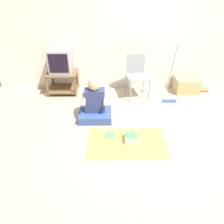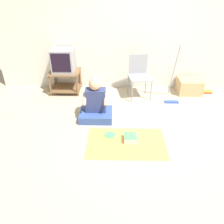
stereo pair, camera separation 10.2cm
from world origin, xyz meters
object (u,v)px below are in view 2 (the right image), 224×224
(paper_plate, at_px, (110,135))
(cardboard_box_stack, at_px, (189,86))
(tv, at_px, (63,60))
(person_seated, at_px, (96,105))
(folding_chair, at_px, (139,73))
(book_pile, at_px, (207,92))
(birthday_cake, at_px, (131,138))
(dust_mop, at_px, (173,85))

(paper_plate, bearing_deg, cardboard_box_stack, 43.30)
(tv, height_order, person_seated, tv)
(folding_chair, bearing_deg, book_pile, 5.42)
(tv, xyz_separation_m, cardboard_box_stack, (2.74, -0.01, -0.56))
(birthday_cake, bearing_deg, book_pile, 43.82)
(book_pile, bearing_deg, folding_chair, -174.58)
(person_seated, bearing_deg, paper_plate, -63.58)
(dust_mop, relative_size, person_seated, 1.42)
(birthday_cake, distance_m, paper_plate, 0.35)
(dust_mop, distance_m, book_pile, 1.03)
(dust_mop, xyz_separation_m, birthday_cake, (-0.91, -1.36, -0.29))
(cardboard_box_stack, height_order, person_seated, person_seated)
(book_pile, relative_size, paper_plate, 1.07)
(folding_chair, height_order, birthday_cake, folding_chair)
(tv, height_order, dust_mop, dust_mop)
(folding_chair, height_order, book_pile, folding_chair)
(cardboard_box_stack, relative_size, paper_plate, 2.79)
(tv, distance_m, book_pile, 3.25)
(tv, relative_size, person_seated, 0.58)
(book_pile, xyz_separation_m, paper_plate, (-2.14, -1.61, -0.01))
(book_pile, bearing_deg, cardboard_box_stack, 179.87)
(birthday_cake, height_order, paper_plate, birthday_cake)
(cardboard_box_stack, distance_m, dust_mop, 0.63)
(folding_chair, distance_m, birthday_cake, 1.67)
(dust_mop, bearing_deg, cardboard_box_stack, 38.84)
(cardboard_box_stack, xyz_separation_m, book_pile, (0.43, -0.00, -0.14))
(book_pile, bearing_deg, paper_plate, -143.02)
(cardboard_box_stack, xyz_separation_m, paper_plate, (-1.71, -1.61, -0.15))
(cardboard_box_stack, xyz_separation_m, birthday_cake, (-1.39, -1.74, -0.10))
(folding_chair, xyz_separation_m, book_pile, (1.57, 0.15, -0.48))
(cardboard_box_stack, height_order, dust_mop, dust_mop)
(dust_mop, distance_m, birthday_cake, 1.67)
(person_seated, bearing_deg, cardboard_box_stack, 28.55)
(book_pile, relative_size, birthday_cake, 0.95)
(tv, xyz_separation_m, paper_plate, (1.03, -1.62, -0.71))
(tv, height_order, cardboard_box_stack, tv)
(paper_plate, bearing_deg, folding_chair, 68.78)
(cardboard_box_stack, relative_size, dust_mop, 0.42)
(tv, bearing_deg, dust_mop, -9.75)
(cardboard_box_stack, bearing_deg, paper_plate, -136.70)
(book_pile, relative_size, person_seated, 0.23)
(paper_plate, bearing_deg, dust_mop, 44.85)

